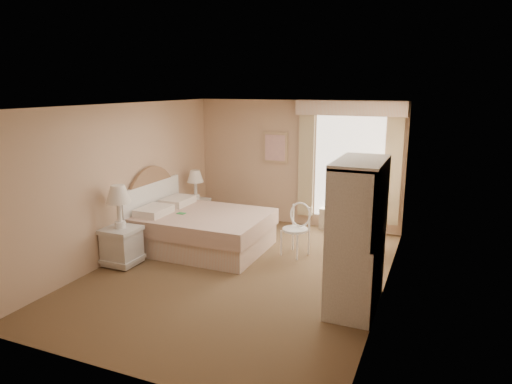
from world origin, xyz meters
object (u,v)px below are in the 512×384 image
at_px(round_table, 366,219).
at_px(bed, 198,228).
at_px(cafe_chair, 297,225).
at_px(nightstand_far, 196,205).
at_px(armoire, 357,248).
at_px(nightstand_near, 121,236).

bearing_deg(round_table, bed, -155.28).
bearing_deg(cafe_chair, bed, -149.33).
height_order(nightstand_far, round_table, nightstand_far).
xyz_separation_m(bed, cafe_chair, (1.68, 0.37, 0.15)).
bearing_deg(round_table, cafe_chair, -139.00).
xyz_separation_m(bed, armoire, (2.93, -1.12, 0.43)).
relative_size(round_table, cafe_chair, 0.83).
relative_size(round_table, armoire, 0.38).
relative_size(nightstand_far, armoire, 0.58).
height_order(bed, round_table, bed).
bearing_deg(nightstand_near, bed, 57.83).
relative_size(cafe_chair, armoire, 0.46).
distance_m(nightstand_near, round_table, 4.14).
distance_m(bed, nightstand_near, 1.36).
bearing_deg(nightstand_near, nightstand_far, 90.00).
bearing_deg(armoire, bed, 159.16).
xyz_separation_m(bed, nightstand_far, (-0.72, 1.18, 0.06)).
height_order(nightstand_near, cafe_chair, nightstand_near).
bearing_deg(bed, nightstand_near, -122.17).
bearing_deg(round_table, nightstand_near, -144.98).
relative_size(bed, nightstand_far, 1.93).
height_order(cafe_chair, armoire, armoire).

